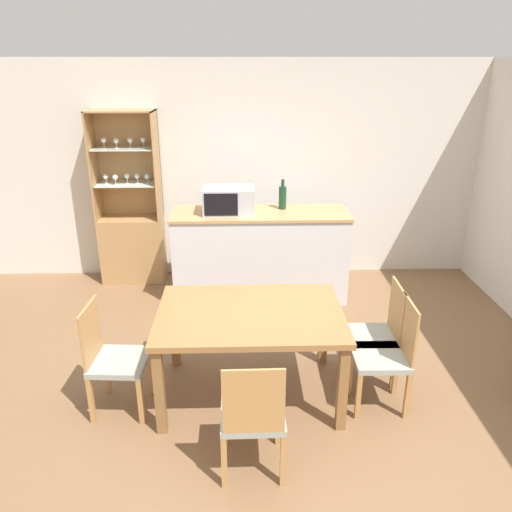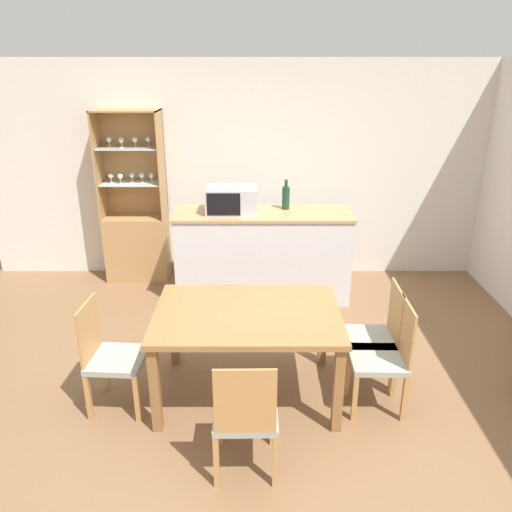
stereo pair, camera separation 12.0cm
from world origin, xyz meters
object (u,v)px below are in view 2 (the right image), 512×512
object	(u,v)px
dining_chair_side_right_near	(383,357)
wine_bottle	(285,197)
microwave	(231,200)
display_cabinet	(136,233)
dining_table	(247,322)
dining_chair_side_left_near	(111,357)
dining_chair_head_near	(245,415)
dining_chair_side_right_far	(374,337)

from	to	relation	value
dining_chair_side_right_near	wine_bottle	size ratio (longest dim) A/B	2.68
microwave	wine_bottle	world-z (taller)	wine_bottle
microwave	dining_chair_side_right_near	bearing A→B (deg)	-57.77
display_cabinet	microwave	world-z (taller)	display_cabinet
dining_table	dining_chair_side_left_near	distance (m)	1.06
dining_chair_side_left_near	dining_chair_side_right_near	world-z (taller)	same
dining_chair_side_left_near	dining_chair_head_near	size ratio (longest dim) A/B	1.00
dining_chair_side_right_near	dining_chair_side_left_near	bearing A→B (deg)	90.74
microwave	wine_bottle	distance (m)	0.60
display_cabinet	dining_chair_side_left_near	size ratio (longest dim) A/B	2.30
display_cabinet	dining_chair_side_right_near	bearing A→B (deg)	-45.90
display_cabinet	dining_table	world-z (taller)	display_cabinet
microwave	dining_chair_side_left_near	bearing A→B (deg)	-113.33
display_cabinet	microwave	bearing A→B (deg)	-24.60
display_cabinet	microwave	distance (m)	1.41
dining_chair_head_near	dining_chair_side_right_far	bearing A→B (deg)	42.41
dining_chair_head_near	microwave	distance (m)	2.70
dining_chair_head_near	microwave	size ratio (longest dim) A/B	1.62
display_cabinet	dining_chair_head_near	world-z (taller)	display_cabinet
dining_chair_side_right_far	dining_chair_head_near	xyz separation A→B (m)	(-1.03, -0.96, 0.00)
dining_table	microwave	world-z (taller)	microwave
dining_table	dining_chair_head_near	bearing A→B (deg)	-89.96
dining_chair_side_right_far	dining_chair_side_right_near	bearing A→B (deg)	-178.88
dining_chair_head_near	dining_chair_side_left_near	bearing A→B (deg)	146.36
dining_chair_side_left_near	microwave	xyz separation A→B (m)	(0.83, 1.93, 0.70)
dining_chair_side_right_far	wine_bottle	size ratio (longest dim) A/B	2.68
dining_chair_head_near	dining_chair_side_right_near	bearing A→B (deg)	32.24
dining_chair_side_right_far	microwave	world-z (taller)	microwave
dining_table	dining_chair_side_right_near	world-z (taller)	dining_chair_side_right_near
dining_chair_side_right_far	dining_chair_side_left_near	size ratio (longest dim) A/B	1.00
dining_table	dining_chair_side_left_near	bearing A→B (deg)	-171.98
dining_chair_side_right_near	microwave	distance (m)	2.39
dining_chair_side_left_near	wine_bottle	xyz separation A→B (m)	(1.42, 2.07, 0.69)
display_cabinet	dining_chair_side_right_far	world-z (taller)	display_cabinet
dining_chair_side_left_near	dining_chair_side_right_near	size ratio (longest dim) A/B	1.00
dining_chair_head_near	display_cabinet	bearing A→B (deg)	112.97
microwave	wine_bottle	xyz separation A→B (m)	(0.59, 0.14, -0.01)
dining_chair_side_left_near	microwave	distance (m)	2.22
dining_chair_side_right_far	microwave	distance (m)	2.16
dining_table	wine_bottle	size ratio (longest dim) A/B	4.34
display_cabinet	wine_bottle	bearing A→B (deg)	-12.82
dining_chair_side_left_near	microwave	world-z (taller)	microwave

